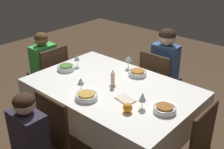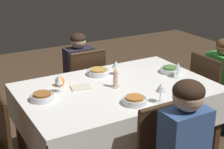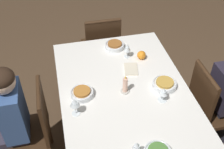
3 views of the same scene
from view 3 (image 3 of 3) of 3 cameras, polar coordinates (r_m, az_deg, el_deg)
ground_plane at (r=2.88m, az=2.22°, el=-14.62°), size 8.00×8.00×0.00m
dining_table at (r=2.34m, az=2.65°, el=-5.21°), size 1.60×1.05×0.77m
chair_north at (r=2.49m, az=-15.92°, el=-10.43°), size 0.42×0.42×0.90m
chair_south at (r=2.71m, az=19.31°, el=-5.97°), size 0.42×0.42×0.90m
chair_east at (r=3.26m, az=-2.10°, el=5.79°), size 0.42×0.42×0.90m
person_adult_denim at (r=2.40m, az=-20.30°, el=-8.50°), size 0.30×0.34×1.15m
bowl_north at (r=2.25m, az=-6.10°, el=-3.74°), size 0.19×0.19×0.06m
wine_glass_north at (r=2.06m, az=-7.58°, el=-5.84°), size 0.07×0.07×0.15m
bowl_south at (r=2.35m, az=10.67°, el=-1.93°), size 0.20×0.20×0.06m
wine_glass_south at (r=2.19m, az=10.44°, el=-3.51°), size 0.07×0.07×0.13m
wine_glass_west at (r=1.83m, az=5.08°, el=-14.39°), size 0.06×0.06×0.14m
bowl_east at (r=2.74m, az=0.56°, el=5.95°), size 0.19×0.19×0.06m
wine_glass_east at (r=2.58m, az=3.12°, el=5.43°), size 0.06×0.06×0.15m
candle_centerpiece at (r=2.25m, az=2.76°, el=-2.33°), size 0.07×0.07×0.17m
orange_fruit at (r=2.60m, az=6.00°, el=3.95°), size 0.08×0.08×0.08m
napkin_red_folded at (r=2.49m, az=3.88°, el=1.12°), size 0.19×0.15×0.01m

